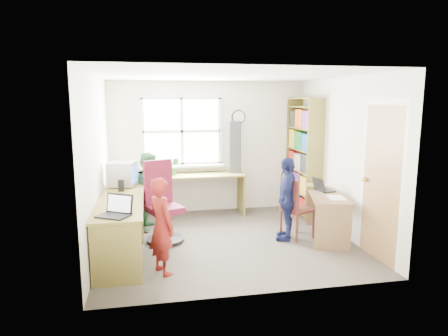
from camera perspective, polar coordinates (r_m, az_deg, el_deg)
name	(u,v)px	position (r m, az deg, el deg)	size (l,w,h in m)	color
room	(227,158)	(5.83, 0.39, 1.38)	(3.64, 3.44, 2.44)	#3F3932
l_desk	(136,221)	(5.51, -12.48, -7.46)	(2.38, 2.95, 0.75)	olive
right_desk	(328,206)	(6.23, 14.59, -5.28)	(0.85, 1.26, 0.66)	brown
bookshelf	(303,159)	(7.37, 11.29, 1.24)	(0.30, 1.02, 2.10)	olive
swivel_chair	(162,207)	(5.97, -8.81, -5.49)	(0.72, 0.72, 1.18)	black
wooden_chair	(294,206)	(6.06, 10.00, -5.39)	(0.52, 0.52, 0.92)	#5B241E
crt_monitor	(122,174)	(6.29, -14.34, -0.86)	(0.46, 0.43, 0.38)	#B8B8BD
laptop_left	(116,211)	(4.77, -15.18, -5.91)	(0.44, 0.42, 0.24)	black
laptop_right	(322,188)	(6.38, 13.84, -2.78)	(0.29, 0.34, 0.21)	black
speaker_a	(121,186)	(6.00, -14.48, -2.44)	(0.09, 0.09, 0.16)	black
speaker_b	(127,178)	(6.50, -13.71, -1.39)	(0.10, 0.10, 0.19)	black
cd_tower	(235,147)	(7.24, 1.64, 3.01)	(0.23, 0.22, 0.93)	black
game_box	(314,186)	(6.58, 12.70, -2.54)	(0.33, 0.33, 0.05)	red
paper_a	(122,203)	(5.30, -14.37, -4.90)	(0.25, 0.33, 0.00)	silver
paper_b	(336,198)	(6.00, 15.77, -4.10)	(0.28, 0.35, 0.00)	silver
potted_plant	(174,166)	(7.10, -7.14, 0.24)	(0.17, 0.14, 0.31)	#2A692D
person_red	(162,226)	(4.83, -8.89, -8.17)	(0.43, 0.28, 1.17)	maroon
person_green	(150,190)	(6.56, -10.51, -3.16)	(0.60, 0.47, 1.24)	#2F773F
person_navy	(287,199)	(5.98, 9.00, -4.36)	(0.73, 0.30, 1.24)	#161B47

